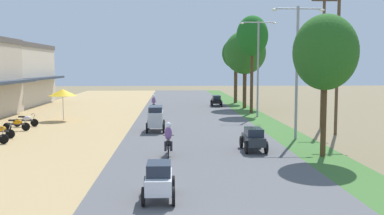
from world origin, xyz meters
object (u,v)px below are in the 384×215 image
(streetlamp_mid, at_px, (258,62))
(motorbike_ahead_third, at_px, (154,104))
(parked_motorbike_fourth, at_px, (0,130))
(median_tree_second, at_px, (252,36))
(parked_motorbike_fifth, at_px, (17,124))
(median_tree_nearest, at_px, (325,53))
(car_van_silver, at_px, (156,117))
(motorbike_ahead_second, at_px, (168,140))
(streetlamp_near, at_px, (297,63))
(utility_pole_near, at_px, (323,59))
(utility_pole_far, at_px, (338,55))
(median_tree_fourth, at_px, (236,54))
(median_tree_third, at_px, (245,53))
(parked_motorbike_sixth, at_px, (26,120))
(car_sedan_black, at_px, (216,100))
(car_hatchback_white, at_px, (159,179))
(car_sedan_charcoal, at_px, (253,138))
(vendor_umbrella, at_px, (63,92))

(streetlamp_mid, height_order, motorbike_ahead_third, streetlamp_mid)
(parked_motorbike_fourth, height_order, streetlamp_mid, streetlamp_mid)
(median_tree_second, xyz_separation_m, motorbike_ahead_third, (-9.10, 1.08, -6.26))
(parked_motorbike_fifth, height_order, median_tree_nearest, median_tree_nearest)
(car_van_silver, distance_m, motorbike_ahead_third, 12.41)
(median_tree_nearest, relative_size, motorbike_ahead_second, 3.80)
(streetlamp_near, distance_m, utility_pole_near, 6.11)
(streetlamp_mid, height_order, utility_pole_far, utility_pole_far)
(utility_pole_near, bearing_deg, streetlamp_mid, 115.75)
(streetlamp_near, relative_size, motorbike_ahead_third, 4.36)
(motorbike_ahead_third, bearing_deg, median_tree_fourth, 48.69)
(median_tree_nearest, height_order, motorbike_ahead_third, median_tree_nearest)
(utility_pole_far, bearing_deg, streetlamp_mid, 107.08)
(median_tree_third, distance_m, motorbike_ahead_second, 26.24)
(parked_motorbike_sixth, bearing_deg, median_tree_nearest, -32.43)
(car_sedan_black, height_order, motorbike_ahead_second, motorbike_ahead_second)
(median_tree_second, distance_m, median_tree_fourth, 11.71)
(parked_motorbike_sixth, bearing_deg, car_van_silver, -16.72)
(car_hatchback_white, distance_m, car_sedan_black, 33.93)
(parked_motorbike_fifth, xyz_separation_m, median_tree_fourth, (18.03, 22.23, 5.29))
(median_tree_second, xyz_separation_m, car_sedan_charcoal, (-3.20, -18.47, -6.38))
(car_sedan_charcoal, relative_size, car_van_silver, 0.94)
(streetlamp_mid, height_order, car_hatchback_white, streetlamp_mid)
(median_tree_nearest, distance_m, motorbike_ahead_third, 23.17)
(median_tree_nearest, bearing_deg, utility_pole_far, 65.16)
(median_tree_fourth, relative_size, car_sedan_black, 3.39)
(parked_motorbike_sixth, bearing_deg, median_tree_second, 25.31)
(median_tree_fourth, height_order, utility_pole_near, utility_pole_near)
(parked_motorbike_fourth, xyz_separation_m, utility_pole_far, (20.86, 0.81, 4.55))
(parked_motorbike_fourth, height_order, median_tree_fourth, median_tree_fourth)
(parked_motorbike_fourth, height_order, motorbike_ahead_second, motorbike_ahead_second)
(median_tree_nearest, relative_size, median_tree_fourth, 0.89)
(median_tree_second, relative_size, car_van_silver, 3.73)
(vendor_umbrella, relative_size, car_sedan_black, 1.12)
(vendor_umbrella, bearing_deg, streetlamp_near, -31.99)
(parked_motorbike_fourth, height_order, car_sedan_black, car_sedan_black)
(parked_motorbike_fourth, height_order, vendor_umbrella, vendor_umbrella)
(median_tree_fourth, relative_size, motorbike_ahead_third, 4.26)
(parked_motorbike_fifth, xyz_separation_m, streetlamp_near, (17.86, -4.25, 4.03))
(parked_motorbike_fourth, relative_size, parked_motorbike_fifth, 1.00)
(median_tree_fourth, bearing_deg, car_sedan_black, -120.24)
(streetlamp_near, xyz_separation_m, utility_pole_near, (3.29, 5.13, 0.36))
(median_tree_nearest, bearing_deg, motorbike_ahead_second, 177.86)
(median_tree_nearest, xyz_separation_m, median_tree_fourth, (0.22, 31.47, 0.79))
(streetlamp_mid, bearing_deg, car_sedan_black, 104.84)
(median_tree_nearest, distance_m, median_tree_fourth, 31.48)
(utility_pole_far, relative_size, motorbike_ahead_third, 5.46)
(parked_motorbike_fourth, xyz_separation_m, streetlamp_near, (17.75, -1.03, 4.03))
(motorbike_ahead_second, bearing_deg, car_van_silver, 96.32)
(streetlamp_mid, xyz_separation_m, car_sedan_black, (-2.59, 9.78, -4.02))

